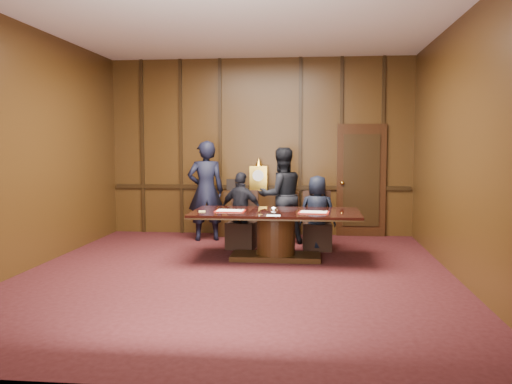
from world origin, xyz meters
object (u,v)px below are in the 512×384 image
sideboard (259,211)px  signatory_right (317,213)px  witness_left (206,191)px  witness_right (281,196)px  conference_table (276,227)px  signatory_left (241,211)px

sideboard → signatory_right: size_ratio=1.25×
witness_left → witness_right: 1.44m
witness_left → sideboard: bearing=-164.1°
conference_table → signatory_right: size_ratio=2.05×
witness_left → witness_right: bearing=155.8°
sideboard → witness_left: size_ratio=0.86×
signatory_left → signatory_right: 1.30m
conference_table → witness_right: bearing=89.8°
sideboard → signatory_right: (1.14, -1.36, 0.15)m
signatory_right → witness_left: size_ratio=0.68×
signatory_right → witness_right: (-0.65, 0.57, 0.23)m
witness_left → signatory_right: bearing=143.3°
signatory_left → witness_right: 0.89m
sideboard → signatory_left: bearing=-96.9°
signatory_right → witness_left: witness_left is taller
sideboard → witness_right: (0.49, -0.79, 0.39)m
conference_table → witness_left: size_ratio=1.40×
sideboard → conference_table: size_ratio=0.61×
signatory_left → witness_left: bearing=-28.0°
conference_table → witness_right: (0.00, 1.37, 0.36)m
conference_table → signatory_left: size_ratio=1.97×
conference_table → signatory_right: signatory_right is taller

